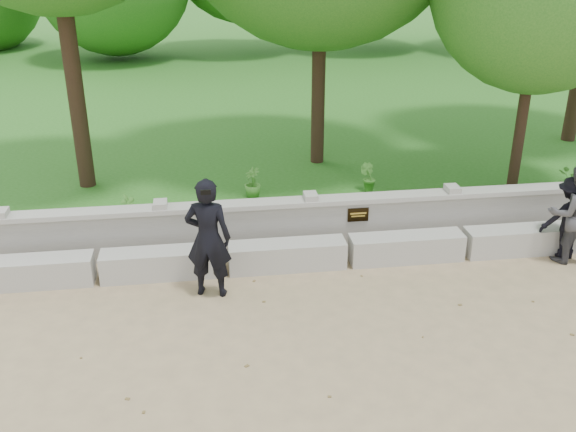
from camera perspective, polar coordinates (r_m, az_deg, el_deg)
The scene contains 11 objects.
ground at distance 9.11m, azimuth 7.95°, elevation -9.76°, with size 80.00×80.00×0.00m, color tan.
lawn at distance 21.94m, azimuth -1.91°, elevation 10.92°, with size 40.00×22.00×0.25m, color #235E16.
concrete_bench at distance 10.58m, azimuth 5.30°, elevation -3.15°, with size 11.90×0.45×0.45m.
parapet_wall at distance 11.10m, azimuth 4.54°, elevation -0.43°, with size 12.50×0.35×0.90m.
man_main at distance 9.44m, azimuth -7.11°, elevation -1.96°, with size 0.76×0.69×1.86m.
visitor_left at distance 11.39m, azimuth 23.98°, elevation 0.17°, with size 0.87×0.71×1.67m.
visitor_mid at distance 11.55m, azimuth 23.75°, elevation -0.14°, with size 0.95×0.59×1.42m.
shrub_a at distance 11.54m, azimuth -13.89°, elevation 0.40°, with size 0.32×0.22×0.62m, color #407E2B.
shrub_b at distance 12.95m, azimuth 7.11°, elevation 3.42°, with size 0.31×0.25×0.57m, color #407E2B.
shrub_c at distance 13.43m, azimuth 23.99°, elevation 2.40°, with size 0.58×0.50×0.65m, color #407E2B.
shrub_d at distance 12.58m, azimuth -3.18°, elevation 3.00°, with size 0.33×0.30×0.59m, color #407E2B.
Camera 1 is at (-2.28, -7.27, 5.00)m, focal length 40.00 mm.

